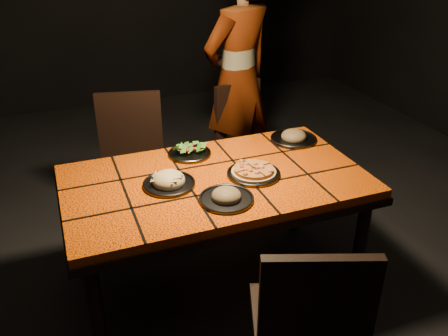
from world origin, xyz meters
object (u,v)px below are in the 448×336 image
object	(u,v)px
plate_pizza	(254,172)
chair_far_right	(245,134)
chair_far_left	(132,155)
chair_near	(308,322)
plate_pasta	(169,181)
dining_table	(215,190)
diner	(238,79)

from	to	relation	value
plate_pizza	chair_far_right	bearing A→B (deg)	69.08
chair_far_left	plate_pizza	bearing A→B (deg)	-47.51
chair_near	plate_pasta	size ratio (longest dim) A/B	3.48
dining_table	plate_pasta	xyz separation A→B (m)	(-0.26, 0.00, 0.10)
dining_table	chair_far_left	distance (m)	0.90
chair_near	plate_pizza	world-z (taller)	chair_near
dining_table	chair_near	xyz separation A→B (m)	(0.06, -0.92, -0.13)
chair_near	chair_far_right	distance (m)	1.96
chair_far_left	plate_pasta	xyz separation A→B (m)	(0.05, -0.83, 0.22)
chair_far_left	diner	distance (m)	1.02
dining_table	chair_far_right	bearing A→B (deg)	58.68
dining_table	plate_pizza	bearing A→B (deg)	-14.74
chair_near	plate_pasta	xyz separation A→B (m)	(-0.32, 0.92, 0.23)
dining_table	chair_near	bearing A→B (deg)	-86.11
diner	plate_pasta	world-z (taller)	diner
dining_table	plate_pizza	size ratio (longest dim) A/B	5.59
plate_pizza	diner	bearing A→B (deg)	71.52
dining_table	plate_pasta	world-z (taller)	plate_pasta
plate_pasta	chair_near	bearing A→B (deg)	-70.91
chair_near	plate_pizza	size ratio (longest dim) A/B	3.29
diner	plate_pizza	size ratio (longest dim) A/B	6.21
chair_near	chair_far_left	size ratio (longest dim) A/B	0.99
chair_near	chair_far_right	world-z (taller)	chair_near
chair_far_right	chair_far_left	bearing A→B (deg)	175.09
chair_far_right	diner	xyz separation A→B (m)	(0.01, 0.17, 0.39)
chair_far_right	plate_pasta	size ratio (longest dim) A/B	3.28
plate_pizza	plate_pasta	xyz separation A→B (m)	(-0.46, 0.05, 0.01)
dining_table	chair_far_left	world-z (taller)	chair_far_left
chair_near	dining_table	bearing A→B (deg)	-65.99
chair_near	plate_pasta	world-z (taller)	chair_near
chair_far_left	plate_pizza	xyz separation A→B (m)	(0.51, -0.89, 0.22)
dining_table	chair_far_right	world-z (taller)	chair_far_right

